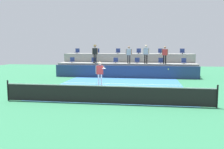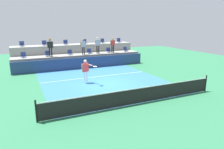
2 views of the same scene
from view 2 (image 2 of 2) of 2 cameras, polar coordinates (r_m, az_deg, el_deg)
ground_plane at (r=14.70m, az=-1.14°, el=-2.85°), size 40.00×40.00×0.00m
court_inner_paint at (r=15.58m, az=-2.61°, el=-1.85°), size 9.00×10.00×0.01m
court_service_line at (r=16.84m, az=-4.39°, el=-0.64°), size 9.00×0.06×0.00m
tennis_net at (r=11.17m, az=7.09°, el=-5.85°), size 10.48×0.08×1.07m
sponsor_backboard at (r=20.06m, az=-8.00°, el=3.26°), size 13.00×0.16×1.10m
seating_tier_lower at (r=21.28m, az=-9.02°, el=4.06°), size 13.00×1.80×1.25m
seating_tier_upper at (r=22.93m, az=-10.29°, el=5.80°), size 13.00×1.80×2.10m
stadium_chair_lower_far_left at (r=20.33m, az=-23.75°, el=4.96°), size 0.44×0.40×0.52m
stadium_chair_lower_left at (r=20.47m, az=-17.70°, el=5.55°), size 0.44×0.40×0.52m
stadium_chair_lower_mid_left at (r=20.84m, az=-11.77°, el=6.06°), size 0.44×0.40×0.52m
stadium_chair_lower_mid_right at (r=21.38m, az=-6.41°, el=6.47°), size 0.44×0.40×0.52m
stadium_chair_lower_right at (r=22.15m, az=-0.98°, el=6.82°), size 0.44×0.40×0.52m
stadium_chair_lower_far_right at (r=23.06m, az=3.80°, el=7.09°), size 0.44×0.40×0.52m
stadium_chair_upper_far_left at (r=22.02m, az=-24.10°, el=7.79°), size 0.44×0.40×0.52m
stadium_chair_upper_left at (r=22.15m, az=-18.55°, el=8.31°), size 0.44×0.40×0.52m
stadium_chair_upper_mid_left at (r=22.49m, az=-12.94°, el=8.76°), size 0.44×0.40×0.52m
stadium_chair_upper_mid_right at (r=23.01m, az=-7.73°, el=9.10°), size 0.44×0.40×0.52m
stadium_chair_upper_right at (r=23.72m, az=-2.68°, el=9.37°), size 0.44×0.40×0.52m
stadium_chair_upper_far_right at (r=24.59m, az=1.98°, el=9.54°), size 0.44×0.40×0.52m
tennis_player at (r=14.97m, az=-7.42°, el=1.61°), size 0.90×1.17×1.75m
spectator_with_hat at (r=20.02m, az=-17.07°, el=7.89°), size 0.59×0.49×1.75m
spectator_leaning_on_rail at (r=20.70m, az=-8.15°, el=8.20°), size 0.57×0.23×1.59m
spectator_in_grey at (r=21.19m, az=-4.03°, el=8.68°), size 0.59×0.28×1.71m
spectator_in_white at (r=21.85m, az=0.20°, el=8.65°), size 0.57×0.22×1.59m
tennis_ball at (r=16.15m, az=9.42°, el=3.51°), size 0.07×0.07×0.07m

